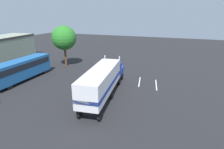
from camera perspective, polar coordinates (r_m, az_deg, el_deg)
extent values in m
plane|color=#232326|center=(29.33, 1.42, -2.20)|extent=(120.00, 120.00, 0.00)
cube|color=silver|center=(29.55, 8.61, -2.25)|extent=(4.37, 0.87, 0.01)
cube|color=silver|center=(28.82, 13.69, -3.14)|extent=(4.37, 0.88, 0.01)
cube|color=#193399|center=(29.63, 0.97, 1.50)|extent=(2.10, 2.70, 1.20)
cube|color=#193399|center=(27.99, 0.27, 1.53)|extent=(1.70, 2.65, 2.20)
cube|color=silver|center=(30.51, 1.35, 2.01)|extent=(0.34, 2.09, 1.08)
cube|color=#193399|center=(29.61, 0.97, 1.61)|extent=(2.10, 2.74, 0.36)
cylinder|color=silver|center=(27.57, -2.22, 2.55)|extent=(0.18, 0.18, 3.40)
cylinder|color=silver|center=(27.08, 2.28, 2.25)|extent=(0.18, 0.18, 3.40)
cube|color=silver|center=(22.00, -3.47, -1.86)|extent=(10.74, 3.89, 2.80)
cube|color=#193399|center=(22.15, -3.45, -2.88)|extent=(10.75, 3.92, 0.44)
cylinder|color=silver|center=(29.07, -2.04, -0.41)|extent=(1.37, 0.80, 0.64)
cylinder|color=black|center=(30.51, -0.94, -0.26)|extent=(1.13, 0.43, 1.10)
cylinder|color=black|center=(30.07, 3.13, -0.58)|extent=(1.13, 0.43, 1.10)
cylinder|color=black|center=(28.41, -2.08, -1.73)|extent=(1.13, 0.43, 1.10)
cylinder|color=black|center=(27.94, 2.28, -2.09)|extent=(1.13, 0.43, 1.10)
cylinder|color=black|center=(24.04, -5.21, -5.74)|extent=(1.13, 0.43, 1.10)
cylinder|color=black|center=(23.48, -0.07, -6.28)|extent=(1.13, 0.43, 1.10)
cylinder|color=black|center=(19.70, -10.10, -11.85)|extent=(1.13, 0.43, 1.10)
cylinder|color=black|center=(19.01, -3.83, -12.78)|extent=(1.13, 0.43, 1.10)
cylinder|color=black|center=(26.27, -7.10, -3.95)|extent=(0.18, 0.18, 0.82)
cylinder|color=black|center=(26.15, -7.27, -4.07)|extent=(0.18, 0.18, 0.82)
cylinder|color=#333338|center=(25.95, -7.25, -2.58)|extent=(0.34, 0.34, 0.58)
sphere|color=tan|center=(25.81, -7.29, -1.75)|extent=(0.23, 0.23, 0.23)
cube|color=black|center=(26.04, -7.63, -2.46)|extent=(0.27, 0.18, 0.36)
cube|color=#1E5999|center=(32.81, -26.48, 1.66)|extent=(11.04, 2.73, 2.90)
cube|color=black|center=(32.66, -26.62, 2.63)|extent=(10.38, 2.76, 0.90)
cylinder|color=black|center=(36.75, -22.92, 1.46)|extent=(1.00, 0.30, 1.00)
cylinder|color=black|center=(35.30, -20.20, 1.13)|extent=(1.00, 0.30, 1.00)
cylinder|color=black|center=(30.10, -29.49, -3.17)|extent=(1.00, 0.30, 1.00)
cylinder|color=brown|center=(38.63, -14.36, 5.56)|extent=(0.44, 0.44, 4.12)
sphere|color=#287624|center=(37.99, -14.82, 11.07)|extent=(4.82, 4.82, 4.82)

